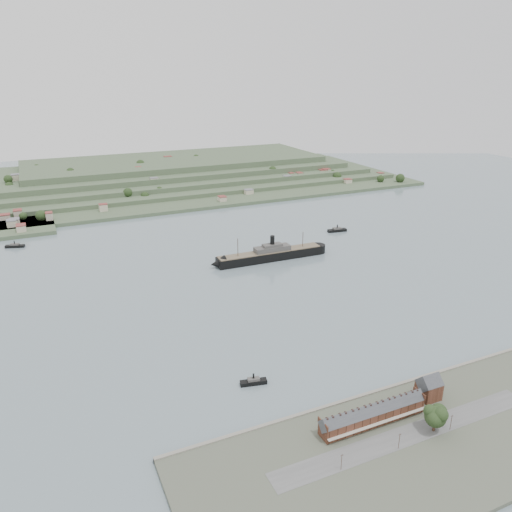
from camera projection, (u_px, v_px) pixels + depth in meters
name	position (u px, v px, depth m)	size (l,w,h in m)	color
ground	(249.00, 289.00, 383.81)	(1400.00, 1400.00, 0.00)	slate
near_shore	(415.00, 443.00, 224.30)	(220.00, 80.00, 2.60)	#4C5142
terrace_row	(373.00, 414.00, 234.34)	(55.60, 9.80, 11.07)	#472719
gabled_building	(429.00, 387.00, 251.80)	(10.40, 10.18, 14.09)	#472719
far_peninsula	(158.00, 177.00, 725.43)	(760.00, 309.00, 30.00)	#3D5035
steamship	(267.00, 255.00, 439.80)	(110.73, 15.20, 26.57)	black
tugboat	(254.00, 382.00, 267.56)	(14.96, 6.72, 6.52)	black
ferry_west	(15.00, 246.00, 472.71)	(17.99, 9.85, 6.51)	black
ferry_east	(337.00, 230.00, 518.46)	(20.56, 8.02, 7.51)	black
fig_tree	(437.00, 416.00, 227.61)	(12.37, 10.71, 13.81)	#402B1D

